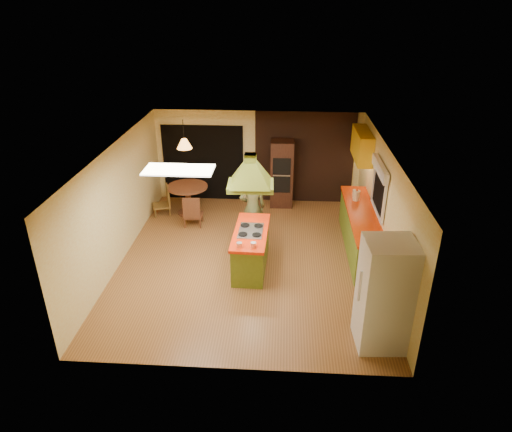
# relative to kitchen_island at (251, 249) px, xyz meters

# --- Properties ---
(ground) EXTENTS (6.50, 6.50, 0.00)m
(ground) POSITION_rel_kitchen_island_xyz_m (-0.07, 0.30, -0.43)
(ground) COLOR #996232
(ground) RESTS_ON ground
(room_walls) EXTENTS (5.50, 6.50, 6.50)m
(room_walls) POSITION_rel_kitchen_island_xyz_m (-0.07, 0.30, 0.82)
(room_walls) COLOR #F7EDB1
(room_walls) RESTS_ON ground
(ceiling_plane) EXTENTS (6.50, 6.50, 0.00)m
(ceiling_plane) POSITION_rel_kitchen_island_xyz_m (-0.07, 0.30, 2.07)
(ceiling_plane) COLOR silver
(ceiling_plane) RESTS_ON room_walls
(brick_panel) EXTENTS (2.64, 0.03, 2.50)m
(brick_panel) POSITION_rel_kitchen_island_xyz_m (1.18, 3.53, 0.82)
(brick_panel) COLOR #381E14
(brick_panel) RESTS_ON ground
(nook_opening) EXTENTS (2.20, 0.03, 2.10)m
(nook_opening) POSITION_rel_kitchen_island_xyz_m (-1.57, 3.53, 0.62)
(nook_opening) COLOR black
(nook_opening) RESTS_ON ground
(right_counter) EXTENTS (0.62, 3.05, 0.92)m
(right_counter) POSITION_rel_kitchen_island_xyz_m (2.38, 0.90, 0.03)
(right_counter) COLOR olive
(right_counter) RESTS_ON ground
(upper_cabinets) EXTENTS (0.34, 1.40, 0.70)m
(upper_cabinets) POSITION_rel_kitchen_island_xyz_m (2.50, 2.50, 1.52)
(upper_cabinets) COLOR yellow
(upper_cabinets) RESTS_ON room_walls
(window_right) EXTENTS (0.12, 1.35, 1.06)m
(window_right) POSITION_rel_kitchen_island_xyz_m (2.63, 0.70, 1.34)
(window_right) COLOR black
(window_right) RESTS_ON room_walls
(fluor_panel) EXTENTS (1.20, 0.60, 0.03)m
(fluor_panel) POSITION_rel_kitchen_island_xyz_m (-1.17, -0.90, 2.05)
(fluor_panel) COLOR white
(fluor_panel) RESTS_ON ceiling_plane
(kitchen_island) EXTENTS (0.73, 1.72, 0.87)m
(kitchen_island) POSITION_rel_kitchen_island_xyz_m (0.00, 0.00, 0.00)
(kitchen_island) COLOR olive
(kitchen_island) RESTS_ON ground
(range_hood) EXTENTS (0.91, 0.67, 0.78)m
(range_hood) POSITION_rel_kitchen_island_xyz_m (0.00, 0.00, 1.82)
(range_hood) COLOR olive
(range_hood) RESTS_ON ceiling_plane
(man) EXTENTS (0.68, 0.53, 1.65)m
(man) POSITION_rel_kitchen_island_xyz_m (-0.05, 1.20, 0.39)
(man) COLOR #4F532B
(man) RESTS_ON ground
(refrigerator) EXTENTS (0.82, 0.78, 1.89)m
(refrigerator) POSITION_rel_kitchen_island_xyz_m (2.28, -2.18, 0.51)
(refrigerator) COLOR silver
(refrigerator) RESTS_ON ground
(wall_oven) EXTENTS (0.61, 0.61, 1.81)m
(wall_oven) POSITION_rel_kitchen_island_xyz_m (0.58, 3.24, 0.47)
(wall_oven) COLOR #412115
(wall_oven) RESTS_ON ground
(dining_table) EXTENTS (1.04, 1.04, 0.78)m
(dining_table) POSITION_rel_kitchen_island_xyz_m (-1.83, 2.52, 0.11)
(dining_table) COLOR brown
(dining_table) RESTS_ON ground
(chair_left) EXTENTS (0.56, 0.56, 0.79)m
(chair_left) POSITION_rel_kitchen_island_xyz_m (-2.53, 2.42, -0.04)
(chair_left) COLOR brown
(chair_left) RESTS_ON ground
(chair_near) EXTENTS (0.46, 0.46, 0.81)m
(chair_near) POSITION_rel_kitchen_island_xyz_m (-1.58, 1.87, -0.03)
(chair_near) COLOR brown
(chair_near) RESTS_ON ground
(pendant_lamp) EXTENTS (0.38, 0.38, 0.24)m
(pendant_lamp) POSITION_rel_kitchen_island_xyz_m (-1.83, 2.52, 1.47)
(pendant_lamp) COLOR #FF9E3F
(pendant_lamp) RESTS_ON ceiling_plane
(canister_large) EXTENTS (0.16, 0.16, 0.24)m
(canister_large) POSITION_rel_kitchen_island_xyz_m (2.33, 1.56, 0.60)
(canister_large) COLOR #F7EBC6
(canister_large) RESTS_ON right_counter
(canister_medium) EXTENTS (0.14, 0.14, 0.20)m
(canister_medium) POSITION_rel_kitchen_island_xyz_m (2.33, 1.67, 0.59)
(canister_medium) COLOR beige
(canister_medium) RESTS_ON right_counter
(canister_small) EXTENTS (0.11, 0.11, 0.15)m
(canister_small) POSITION_rel_kitchen_island_xyz_m (2.33, 1.83, 0.56)
(canister_small) COLOR beige
(canister_small) RESTS_ON right_counter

